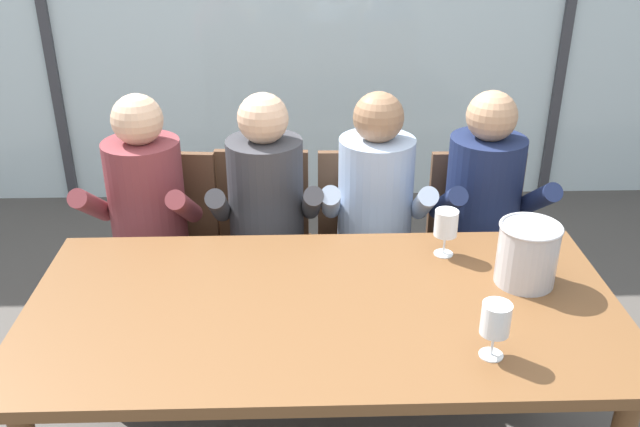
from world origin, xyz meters
TOP-DOWN VIEW (x-y plane):
  - ground at (0.00, 1.00)m, footprint 14.00×14.00m
  - window_mullion_left at (-1.60, 2.46)m, footprint 0.06×0.06m
  - dining_table at (0.00, 0.00)m, footprint 1.91×0.95m
  - chair_near_curtain at (-0.67, 0.90)m, footprint 0.48×0.48m
  - chair_left_of_center at (-0.25, 0.91)m, footprint 0.47×0.47m
  - chair_center at (0.22, 0.89)m, footprint 0.45×0.45m
  - chair_right_of_center at (0.72, 0.86)m, footprint 0.44×0.44m
  - person_maroon_top at (-0.73, 0.75)m, footprint 0.48×0.63m
  - person_charcoal_jacket at (-0.21, 0.75)m, footprint 0.47×0.62m
  - person_pale_blue_shirt at (0.25, 0.75)m, footprint 0.48×0.62m
  - person_navy_polo at (0.72, 0.75)m, footprint 0.48×0.62m
  - ice_bucket_primary at (0.68, 0.11)m, footprint 0.21×0.21m
  - wine_glass_by_left_taster at (0.47, -0.28)m, footprint 0.08×0.08m
  - wine_glass_near_bucket at (0.45, 0.31)m, footprint 0.08×0.08m

SIDE VIEW (x-z plane):
  - ground at x=0.00m, z-range 0.00..0.00m
  - chair_near_curtain at x=-0.67m, z-range 0.07..0.95m
  - chair_left_of_center at x=-0.25m, z-range 0.07..0.95m
  - chair_center at x=0.22m, z-range 0.07..0.95m
  - chair_right_of_center at x=0.72m, z-range 0.07..0.95m
  - dining_table at x=0.00m, z-range 0.29..1.04m
  - person_maroon_top at x=-0.73m, z-range 0.09..1.29m
  - person_charcoal_jacket at x=-0.21m, z-range 0.09..1.29m
  - person_pale_blue_shirt at x=0.25m, z-range 0.09..1.29m
  - person_navy_polo at x=0.72m, z-range 0.09..1.29m
  - ice_bucket_primary at x=0.68m, z-range 0.75..0.96m
  - wine_glass_by_left_taster at x=0.47m, z-range 0.78..0.95m
  - wine_glass_near_bucket at x=0.45m, z-range 0.78..0.96m
  - window_mullion_left at x=-1.60m, z-range 0.00..2.60m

